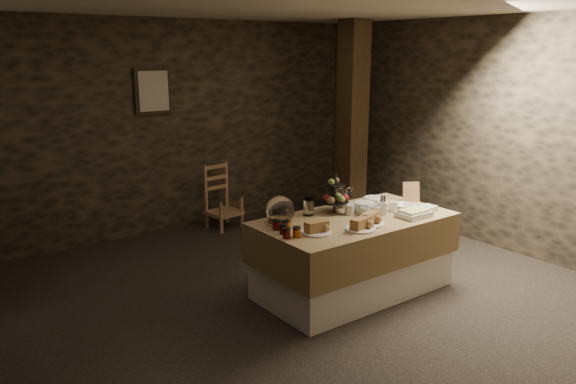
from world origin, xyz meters
TOP-DOWN VIEW (x-y plane):
  - ground_plane at (0.00, 0.00)m, footprint 5.50×5.00m
  - room_shell at (0.00, 0.00)m, footprint 5.52×5.02m
  - buffet_table at (0.55, -0.31)m, footprint 1.83×0.97m
  - chair at (0.57, 2.17)m, footprint 0.42×0.41m
  - timber_column at (2.10, 1.41)m, footprint 0.30×0.30m
  - framed_picture at (-0.15, 2.47)m, footprint 0.45×0.04m
  - plate_stack_a at (0.75, -0.23)m, footprint 0.19×0.19m
  - plate_stack_b at (0.99, -0.12)m, footprint 0.20×0.20m
  - cutlery_holder at (0.84, -0.38)m, footprint 0.10×0.10m
  - cup_a at (0.66, -0.34)m, footprint 0.14×0.14m
  - cup_b at (0.73, -0.38)m, footprint 0.12×0.12m
  - mug_c at (0.59, -0.20)m, footprint 0.09×0.09m
  - mug_d at (1.01, -0.36)m, footprint 0.08×0.08m
  - bowl at (1.14, -0.36)m, footprint 0.22×0.22m
  - cake_dome at (-0.09, -0.03)m, footprint 0.26×0.26m
  - fruit_stand at (0.53, -0.07)m, footprint 0.27×0.27m
  - bread_platter_left at (-0.01, -0.45)m, footprint 0.26×0.26m
  - bread_platter_center at (0.35, -0.60)m, footprint 0.26×0.26m
  - bread_platter_right at (0.52, -0.54)m, footprint 0.26×0.26m
  - jam_jars at (-0.23, -0.31)m, footprint 0.18×0.32m
  - tart_dish at (1.02, -0.61)m, footprint 0.30×0.22m
  - square_dish at (1.29, -0.54)m, footprint 0.14×0.14m
  - menu_frame at (1.42, -0.22)m, footprint 0.18×0.15m
  - storage_jar_a at (0.26, 0.01)m, footprint 0.10×0.10m
  - storage_jar_b at (0.28, 0.03)m, footprint 0.09×0.09m

SIDE VIEW (x-z plane):
  - ground_plane at x=0.00m, z-range -0.01..0.01m
  - chair at x=0.57m, z-range 0.04..0.68m
  - buffet_table at x=0.55m, z-range 0.05..0.78m
  - square_dish at x=1.29m, z-range 0.73..0.77m
  - bowl at x=1.14m, z-range 0.73..0.77m
  - tart_dish at x=1.02m, z-range 0.72..0.79m
  - jam_jars at x=-0.23m, z-range 0.73..0.80m
  - bread_platter_left at x=-0.01m, z-range 0.71..0.82m
  - bread_platter_center at x=0.35m, z-range 0.71..0.82m
  - bread_platter_right at x=0.52m, z-range 0.71..0.82m
  - plate_stack_b at x=0.99m, z-range 0.73..0.81m
  - cup_a at x=0.66m, z-range 0.73..0.81m
  - mug_d at x=1.01m, z-range 0.73..0.82m
  - mug_c at x=0.59m, z-range 0.73..0.82m
  - cup_b at x=0.73m, z-range 0.73..0.82m
  - plate_stack_a at x=0.75m, z-range 0.73..0.83m
  - cutlery_holder at x=0.84m, z-range 0.73..0.85m
  - storage_jar_b at x=0.28m, z-range 0.73..0.87m
  - storage_jar_a at x=0.26m, z-range 0.73..0.89m
  - menu_frame at x=1.42m, z-range 0.71..0.92m
  - cake_dome at x=-0.09m, z-range 0.70..0.96m
  - fruit_stand at x=0.53m, z-range 0.68..1.06m
  - timber_column at x=2.10m, z-range 0.00..2.60m
  - room_shell at x=0.00m, z-range 0.26..2.86m
  - framed_picture at x=-0.15m, z-range 1.47..2.02m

